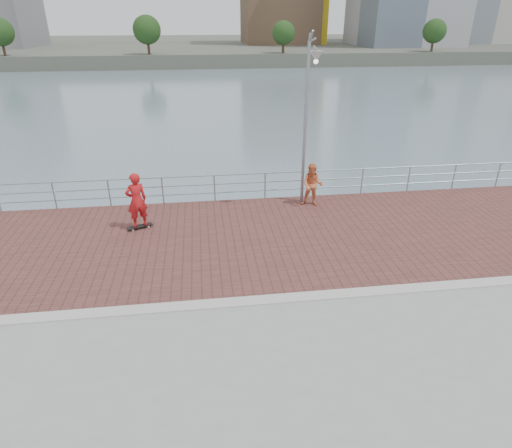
{
  "coord_description": "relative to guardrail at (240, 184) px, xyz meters",
  "views": [
    {
      "loc": [
        -1.46,
        -9.15,
        6.76
      ],
      "look_at": [
        0.0,
        2.0,
        1.3
      ],
      "focal_mm": 30.0,
      "sensor_mm": 36.0,
      "label": 1
    }
  ],
  "objects": [
    {
      "name": "water",
      "position": [
        -0.0,
        -7.0,
        -2.69
      ],
      "size": [
        400.0,
        400.0,
        0.0
      ],
      "primitive_type": "plane",
      "color": "slate",
      "rests_on": "ground"
    },
    {
      "name": "brick_lane",
      "position": [
        -0.0,
        -3.4,
        -0.68
      ],
      "size": [
        40.0,
        6.8,
        0.02
      ],
      "primitive_type": "cube",
      "color": "brown",
      "rests_on": "seawall"
    },
    {
      "name": "curb",
      "position": [
        -0.0,
        -7.0,
        -0.66
      ],
      "size": [
        40.0,
        0.4,
        0.06
      ],
      "primitive_type": "cube",
      "color": "#B7B5AD",
      "rests_on": "seawall"
    },
    {
      "name": "far_shore",
      "position": [
        -0.0,
        115.5,
        -1.44
      ],
      "size": [
        320.0,
        95.0,
        2.5
      ],
      "primitive_type": "cube",
      "color": "#4C5142",
      "rests_on": "ground"
    },
    {
      "name": "guardrail",
      "position": [
        0.0,
        0.0,
        0.0
      ],
      "size": [
        39.06,
        0.06,
        1.13
      ],
      "color": "#8C9EA8",
      "rests_on": "brick_lane"
    },
    {
      "name": "street_lamp",
      "position": [
        2.45,
        -0.94,
        3.62
      ],
      "size": [
        0.44,
        1.29,
        6.07
      ],
      "color": "gray",
      "rests_on": "brick_lane"
    },
    {
      "name": "skateboard",
      "position": [
        -3.77,
        -2.2,
        -0.59
      ],
      "size": [
        0.89,
        0.56,
        0.1
      ],
      "rotation": [
        0.0,
        0.0,
        0.42
      ],
      "color": "black",
      "rests_on": "brick_lane"
    },
    {
      "name": "skateboarder",
      "position": [
        -3.77,
        -2.2,
        0.4
      ],
      "size": [
        0.85,
        0.72,
        1.97
      ],
      "primitive_type": "imported",
      "rotation": [
        0.0,
        0.0,
        3.56
      ],
      "color": "red",
      "rests_on": "skateboard"
    },
    {
      "name": "bystander",
      "position": [
        2.74,
        -0.96,
        0.17
      ],
      "size": [
        0.99,
        0.88,
        1.69
      ],
      "primitive_type": "imported",
      "rotation": [
        0.0,
        0.0,
        -0.35
      ],
      "color": "#E77644",
      "rests_on": "brick_lane"
    },
    {
      "name": "shoreline_trees",
      "position": [
        -13.89,
        70.0,
        3.74
      ],
      "size": [
        109.75,
        5.02,
        6.7
      ],
      "color": "#473323",
      "rests_on": "far_shore"
    }
  ]
}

